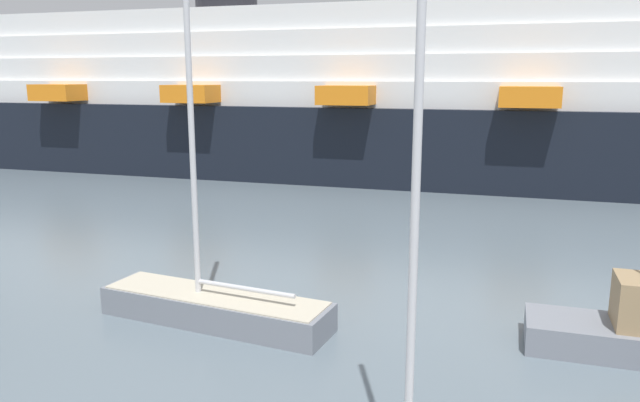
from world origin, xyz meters
The scene contains 3 objects.
sailboat_7 centered at (-0.83, 10.74, 0.59)m, with size 6.93×2.17×11.43m.
fishing_boat_1 centered at (10.16, 12.40, 0.67)m, with size 5.24×1.99×3.84m.
cruise_ship centered at (1.37, 38.71, 5.11)m, with size 90.42×16.94×15.93m.
Camera 1 is at (7.36, -3.47, 6.85)m, focal length 33.90 mm.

